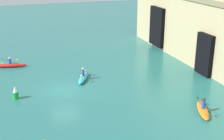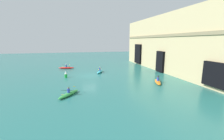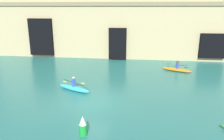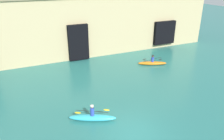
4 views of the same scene
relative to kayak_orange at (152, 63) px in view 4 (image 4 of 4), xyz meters
name	(u,v)px [view 4 (image 4 of 4)]	position (x,y,z in m)	size (l,w,h in m)	color
ground_plane	(134,132)	(-7.78, -9.55, -0.22)	(120.00, 120.00, 0.00)	#28706B
cliff_bluff	(72,7)	(-6.77, 8.53, 5.57)	(37.02, 7.37, 11.63)	tan
kayak_orange	(152,63)	(0.00, 0.00, 0.00)	(3.29, 1.98, 1.12)	orange
kayak_cyan	(92,117)	(-9.82, -7.23, 0.03)	(3.30, 2.02, 1.21)	#33B2C6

